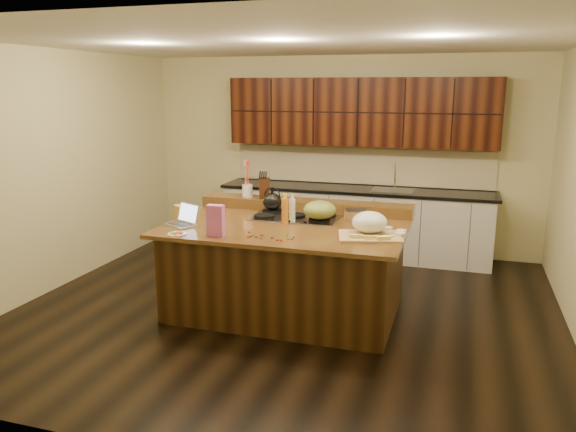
% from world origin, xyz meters
% --- Properties ---
extents(room, '(5.52, 5.02, 2.72)m').
position_xyz_m(room, '(0.00, 0.00, 1.35)').
color(room, black).
rests_on(room, ground).
extents(island, '(2.40, 1.60, 0.92)m').
position_xyz_m(island, '(0.00, 0.00, 0.46)').
color(island, black).
rests_on(island, ground).
extents(back_ledge, '(2.40, 0.30, 0.12)m').
position_xyz_m(back_ledge, '(0.00, 0.70, 0.98)').
color(back_ledge, black).
rests_on(back_ledge, island).
extents(cooktop, '(0.92, 0.52, 0.05)m').
position_xyz_m(cooktop, '(0.00, 0.30, 0.94)').
color(cooktop, gray).
rests_on(cooktop, island).
extents(back_counter, '(3.70, 0.66, 2.40)m').
position_xyz_m(back_counter, '(0.30, 2.23, 0.98)').
color(back_counter, silver).
rests_on(back_counter, ground).
extents(kettle, '(0.26, 0.26, 0.19)m').
position_xyz_m(kettle, '(-0.30, 0.43, 1.06)').
color(kettle, black).
rests_on(kettle, cooktop).
extents(green_bowl, '(0.42, 0.42, 0.19)m').
position_xyz_m(green_bowl, '(0.30, 0.17, 1.06)').
color(green_bowl, olive).
rests_on(green_bowl, cooktop).
extents(laptop, '(0.38, 0.35, 0.21)m').
position_xyz_m(laptop, '(-0.99, -0.31, 0.98)').
color(laptop, '#B7B7BC').
rests_on(laptop, island).
extents(oil_bottle, '(0.08, 0.08, 0.27)m').
position_xyz_m(oil_bottle, '(-0.02, 0.00, 1.06)').
color(oil_bottle, orange).
rests_on(oil_bottle, island).
extents(vinegar_bottle, '(0.08, 0.08, 0.25)m').
position_xyz_m(vinegar_bottle, '(0.03, 0.11, 1.04)').
color(vinegar_bottle, silver).
rests_on(vinegar_bottle, island).
extents(wooden_tray, '(0.65, 0.54, 0.23)m').
position_xyz_m(wooden_tray, '(0.87, -0.19, 1.02)').
color(wooden_tray, tan).
rests_on(wooden_tray, island).
extents(ramekin_a, '(0.12, 0.12, 0.04)m').
position_xyz_m(ramekin_a, '(1.01, 0.04, 0.94)').
color(ramekin_a, white).
rests_on(ramekin_a, island).
extents(ramekin_b, '(0.11, 0.11, 0.04)m').
position_xyz_m(ramekin_b, '(1.15, -0.15, 0.94)').
color(ramekin_b, white).
rests_on(ramekin_b, island).
extents(ramekin_c, '(0.12, 0.12, 0.04)m').
position_xyz_m(ramekin_c, '(1.15, -0.05, 0.94)').
color(ramekin_c, white).
rests_on(ramekin_c, island).
extents(strainer_bowl, '(0.29, 0.29, 0.09)m').
position_xyz_m(strainer_bowl, '(0.63, 0.43, 0.97)').
color(strainer_bowl, '#996B3F').
rests_on(strainer_bowl, island).
extents(kitchen_timer, '(0.10, 0.10, 0.07)m').
position_xyz_m(kitchen_timer, '(0.86, -0.15, 0.96)').
color(kitchen_timer, silver).
rests_on(kitchen_timer, island).
extents(pink_bag, '(0.16, 0.09, 0.30)m').
position_xyz_m(pink_bag, '(-0.50, -0.61, 1.07)').
color(pink_bag, '#C55CA3').
rests_on(pink_bag, island).
extents(candy_plate, '(0.23, 0.23, 0.01)m').
position_xyz_m(candy_plate, '(-0.87, -0.68, 0.93)').
color(candy_plate, white).
rests_on(candy_plate, island).
extents(package_box, '(0.13, 0.11, 0.15)m').
position_xyz_m(package_box, '(-1.15, -0.11, 1.00)').
color(package_box, '#E6B251').
rests_on(package_box, island).
extents(utensil_crock, '(0.15, 0.15, 0.14)m').
position_xyz_m(utensil_crock, '(-0.70, 0.70, 1.11)').
color(utensil_crock, white).
rests_on(utensil_crock, back_ledge).
extents(knife_block, '(0.16, 0.21, 0.23)m').
position_xyz_m(knife_block, '(-0.48, 0.70, 1.15)').
color(knife_block, black).
rests_on(knife_block, back_ledge).
extents(gumdrop_0, '(0.02, 0.02, 0.02)m').
position_xyz_m(gumdrop_0, '(-0.12, -0.55, 0.93)').
color(gumdrop_0, red).
rests_on(gumdrop_0, island).
extents(gumdrop_1, '(0.02, 0.02, 0.02)m').
position_xyz_m(gumdrop_1, '(0.13, -0.42, 0.93)').
color(gumdrop_1, '#198C26').
rests_on(gumdrop_1, island).
extents(gumdrop_2, '(0.02, 0.02, 0.02)m').
position_xyz_m(gumdrop_2, '(0.14, -0.60, 0.93)').
color(gumdrop_2, red).
rests_on(gumdrop_2, island).
extents(gumdrop_3, '(0.02, 0.02, 0.02)m').
position_xyz_m(gumdrop_3, '(0.21, -0.44, 0.93)').
color(gumdrop_3, '#198C26').
rests_on(gumdrop_3, island).
extents(gumdrop_4, '(0.02, 0.02, 0.02)m').
position_xyz_m(gumdrop_4, '(-0.17, -0.56, 0.93)').
color(gumdrop_4, red).
rests_on(gumdrop_4, island).
extents(gumdrop_5, '(0.02, 0.02, 0.02)m').
position_xyz_m(gumdrop_5, '(0.18, -0.53, 0.93)').
color(gumdrop_5, '#198C26').
rests_on(gumdrop_5, island).
extents(gumdrop_6, '(0.02, 0.02, 0.02)m').
position_xyz_m(gumdrop_6, '(0.03, -0.55, 0.93)').
color(gumdrop_6, red).
rests_on(gumdrop_6, island).
extents(gumdrop_7, '(0.02, 0.02, 0.02)m').
position_xyz_m(gumdrop_7, '(-0.19, -0.58, 0.93)').
color(gumdrop_7, '#198C26').
rests_on(gumdrop_7, island).
extents(gumdrop_8, '(0.02, 0.02, 0.02)m').
position_xyz_m(gumdrop_8, '(0.10, -0.61, 0.93)').
color(gumdrop_8, red).
rests_on(gumdrop_8, island).
extents(gumdrop_9, '(0.02, 0.02, 0.02)m').
position_xyz_m(gumdrop_9, '(0.03, -0.52, 0.93)').
color(gumdrop_9, '#198C26').
rests_on(gumdrop_9, island).
extents(gumdrop_10, '(0.02, 0.02, 0.02)m').
position_xyz_m(gumdrop_10, '(0.23, -0.54, 0.93)').
color(gumdrop_10, red).
rests_on(gumdrop_10, island).
extents(gumdrop_11, '(0.02, 0.02, 0.02)m').
position_xyz_m(gumdrop_11, '(-0.06, -0.60, 0.93)').
color(gumdrop_11, '#198C26').
rests_on(gumdrop_11, island).
extents(gumdrop_12, '(0.02, 0.02, 0.02)m').
position_xyz_m(gumdrop_12, '(-0.24, -0.41, 0.93)').
color(gumdrop_12, red).
rests_on(gumdrop_12, island).
extents(gumdrop_13, '(0.02, 0.02, 0.02)m').
position_xyz_m(gumdrop_13, '(-0.18, -0.50, 0.93)').
color(gumdrop_13, '#198C26').
rests_on(gumdrop_13, island).
extents(gumdrop_14, '(0.02, 0.02, 0.02)m').
position_xyz_m(gumdrop_14, '(-0.09, -0.49, 0.93)').
color(gumdrop_14, red).
rests_on(gumdrop_14, island).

